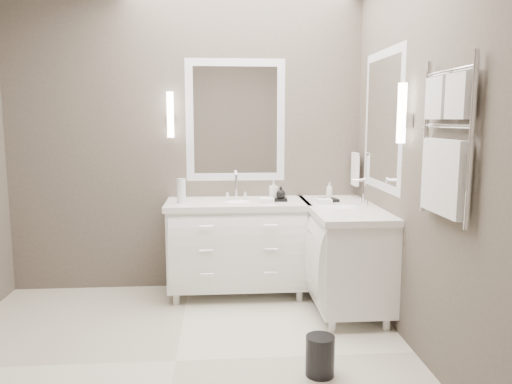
{
  "coord_description": "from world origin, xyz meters",
  "views": [
    {
      "loc": [
        0.29,
        -3.09,
        1.56
      ],
      "look_at": [
        0.58,
        0.7,
        1.01
      ],
      "focal_mm": 35.0,
      "sensor_mm": 36.0,
      "label": 1
    }
  ],
  "objects": [
    {
      "name": "floor",
      "position": [
        0.0,
        0.0,
        -0.01
      ],
      "size": [
        3.2,
        3.0,
        0.01
      ],
      "primitive_type": "cube",
      "color": "white",
      "rests_on": "ground"
    },
    {
      "name": "wall_back",
      "position": [
        0.0,
        1.5,
        1.35
      ],
      "size": [
        3.2,
        0.01,
        2.7
      ],
      "primitive_type": "cube",
      "color": "#544B43",
      "rests_on": "floor"
    },
    {
      "name": "wall_front",
      "position": [
        0.0,
        -1.5,
        1.35
      ],
      "size": [
        3.2,
        0.01,
        2.7
      ],
      "primitive_type": "cube",
      "color": "#544B43",
      "rests_on": "floor"
    },
    {
      "name": "wall_right",
      "position": [
        1.6,
        0.0,
        1.35
      ],
      "size": [
        0.01,
        3.0,
        2.7
      ],
      "primitive_type": "cube",
      "color": "#544B43",
      "rests_on": "floor"
    },
    {
      "name": "vanity_back",
      "position": [
        0.45,
        1.23,
        0.49
      ],
      "size": [
        1.24,
        0.59,
        0.97
      ],
      "color": "white",
      "rests_on": "floor"
    },
    {
      "name": "vanity_right",
      "position": [
        1.33,
        0.9,
        0.49
      ],
      "size": [
        0.59,
        1.24,
        0.97
      ],
      "color": "white",
      "rests_on": "floor"
    },
    {
      "name": "mirror_back",
      "position": [
        0.45,
        1.49,
        1.55
      ],
      "size": [
        0.9,
        0.02,
        1.1
      ],
      "color": "white",
      "rests_on": "wall_back"
    },
    {
      "name": "mirror_right",
      "position": [
        1.59,
        0.8,
        1.55
      ],
      "size": [
        0.02,
        0.9,
        1.1
      ],
      "color": "white",
      "rests_on": "wall_right"
    },
    {
      "name": "sconce_back",
      "position": [
        -0.13,
        1.43,
        1.59
      ],
      "size": [
        0.06,
        0.06,
        0.4
      ],
      "color": "white",
      "rests_on": "wall_back"
    },
    {
      "name": "sconce_right",
      "position": [
        1.53,
        0.22,
        1.59
      ],
      "size": [
        0.06,
        0.06,
        0.4
      ],
      "color": "white",
      "rests_on": "wall_right"
    },
    {
      "name": "towel_bar_corner",
      "position": [
        1.54,
        1.36,
        1.12
      ],
      "size": [
        0.03,
        0.22,
        0.3
      ],
      "color": "white",
      "rests_on": "wall_right"
    },
    {
      "name": "towel_ladder",
      "position": [
        1.55,
        -0.4,
        1.39
      ],
      "size": [
        0.06,
        0.58,
        0.9
      ],
      "color": "white",
      "rests_on": "wall_right"
    },
    {
      "name": "waste_bin",
      "position": [
        0.9,
        -0.25,
        0.12
      ],
      "size": [
        0.23,
        0.23,
        0.25
      ],
      "primitive_type": "cylinder",
      "rotation": [
        0.0,
        0.0,
        0.36
      ],
      "color": "black",
      "rests_on": "floor"
    },
    {
      "name": "amenity_tray_back",
      "position": [
        0.8,
        1.21,
        0.86
      ],
      "size": [
        0.18,
        0.14,
        0.03
      ],
      "primitive_type": "cube",
      "rotation": [
        0.0,
        0.0,
        -0.06
      ],
      "color": "black",
      "rests_on": "vanity_back"
    },
    {
      "name": "amenity_tray_right",
      "position": [
        1.25,
        1.16,
        0.86
      ],
      "size": [
        0.16,
        0.19,
        0.02
      ],
      "primitive_type": "cube",
      "rotation": [
        0.0,
        0.0,
        0.2
      ],
      "color": "black",
      "rests_on": "vanity_right"
    },
    {
      "name": "water_bottle",
      "position": [
        -0.03,
        1.16,
        0.96
      ],
      "size": [
        0.09,
        0.09,
        0.21
      ],
      "primitive_type": "cylinder",
      "rotation": [
        0.0,
        0.0,
        -0.34
      ],
      "color": "silver",
      "rests_on": "vanity_back"
    },
    {
      "name": "soap_bottle_a",
      "position": [
        0.77,
        1.23,
        0.95
      ],
      "size": [
        0.07,
        0.08,
        0.15
      ],
      "primitive_type": "imported",
      "rotation": [
        0.0,
        0.0,
        0.09
      ],
      "color": "white",
      "rests_on": "amenity_tray_back"
    },
    {
      "name": "soap_bottle_b",
      "position": [
        0.83,
        1.18,
        0.93
      ],
      "size": [
        0.11,
        0.11,
        0.11
      ],
      "primitive_type": "imported",
      "rotation": [
        0.0,
        0.0,
        0.42
      ],
      "color": "black",
      "rests_on": "amenity_tray_back"
    },
    {
      "name": "soap_bottle_c",
      "position": [
        1.25,
        1.16,
        0.95
      ],
      "size": [
        0.06,
        0.06,
        0.14
      ],
      "primitive_type": "imported",
      "rotation": [
        0.0,
        0.0,
        0.19
      ],
      "color": "white",
      "rests_on": "amenity_tray_right"
    }
  ]
}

